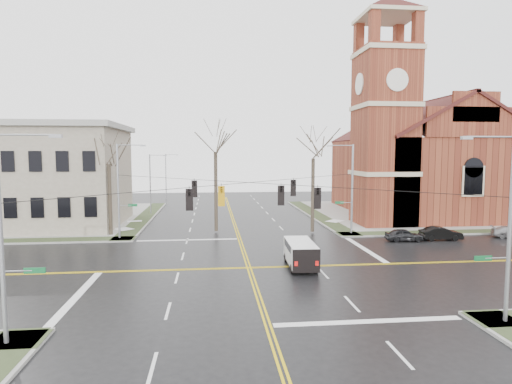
{
  "coord_description": "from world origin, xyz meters",
  "views": [
    {
      "loc": [
        -2.66,
        -30.24,
        8.3
      ],
      "look_at": [
        1.15,
        6.0,
        4.96
      ],
      "focal_mm": 30.0,
      "sensor_mm": 36.0,
      "label": 1
    }
  ],
  "objects": [
    {
      "name": "span_wires",
      "position": [
        0.0,
        0.0,
        6.2
      ],
      "size": [
        23.02,
        23.02,
        0.03
      ],
      "color": "black",
      "rests_on": "ground"
    },
    {
      "name": "tree_ne",
      "position": [
        7.76,
        12.79,
        8.22
      ],
      "size": [
        4.0,
        4.0,
        11.36
      ],
      "color": "#352D21",
      "rests_on": "ground"
    },
    {
      "name": "signal_pole_sw",
      "position": [
        -11.32,
        -11.5,
        4.95
      ],
      "size": [
        2.75,
        0.22,
        9.0
      ],
      "color": "gray",
      "rests_on": "ground"
    },
    {
      "name": "streetlight_north_b",
      "position": [
        -10.65,
        48.0,
        4.47
      ],
      "size": [
        2.3,
        0.2,
        8.0
      ],
      "color": "gray",
      "rests_on": "ground"
    },
    {
      "name": "church",
      "position": [
        24.76,
        24.78,
        8.43
      ],
      "size": [
        24.28,
        27.48,
        27.5
      ],
      "color": "maroon",
      "rests_on": "ground"
    },
    {
      "name": "road_markings",
      "position": [
        0.0,
        0.0,
        0.01
      ],
      "size": [
        100.0,
        100.0,
        0.01
      ],
      "color": "gold",
      "rests_on": "ground"
    },
    {
      "name": "ground",
      "position": [
        0.0,
        0.0,
        0.0
      ],
      "size": [
        120.0,
        120.0,
        0.0
      ],
      "primitive_type": "plane",
      "color": "black",
      "rests_on": "ground"
    },
    {
      "name": "signal_pole_ne",
      "position": [
        11.32,
        11.5,
        4.95
      ],
      "size": [
        2.75,
        0.22,
        9.0
      ],
      "color": "gray",
      "rests_on": "ground"
    },
    {
      "name": "traffic_signals",
      "position": [
        -0.0,
        -0.67,
        5.45
      ],
      "size": [
        8.21,
        8.26,
        1.3
      ],
      "color": "black",
      "rests_on": "ground"
    },
    {
      "name": "cargo_van",
      "position": [
        3.76,
        -0.0,
        1.1
      ],
      "size": [
        2.09,
        4.96,
        1.86
      ],
      "rotation": [
        0.0,
        0.0,
        -0.04
      ],
      "color": "silver",
      "rests_on": "ground"
    },
    {
      "name": "parked_car_b",
      "position": [
        19.11,
        7.93,
        0.64
      ],
      "size": [
        3.97,
        1.58,
        1.29
      ],
      "primitive_type": "imported",
      "rotation": [
        0.0,
        0.0,
        1.51
      ],
      "color": "black",
      "rests_on": "ground"
    },
    {
      "name": "tree_nw_near",
      "position": [
        -2.2,
        14.19,
        8.97
      ],
      "size": [
        4.0,
        4.0,
        12.41
      ],
      "color": "#352D21",
      "rests_on": "ground"
    },
    {
      "name": "signal_pole_se",
      "position": [
        11.32,
        -11.5,
        4.95
      ],
      "size": [
        2.75,
        0.22,
        9.0
      ],
      "color": "gray",
      "rests_on": "ground"
    },
    {
      "name": "sidewalks",
      "position": [
        0.0,
        0.0,
        0.08
      ],
      "size": [
        80.0,
        80.0,
        0.17
      ],
      "color": "gray",
      "rests_on": "ground"
    },
    {
      "name": "parked_car_a",
      "position": [
        15.38,
        7.83,
        0.59
      ],
      "size": [
        3.56,
        1.62,
        1.18
      ],
      "primitive_type": "imported",
      "rotation": [
        0.0,
        0.0,
        1.51
      ],
      "color": "black",
      "rests_on": "ground"
    },
    {
      "name": "streetlight_north_a",
      "position": [
        -10.65,
        28.0,
        4.47
      ],
      "size": [
        2.3,
        0.2,
        8.0
      ],
      "color": "gray",
      "rests_on": "ground"
    },
    {
      "name": "signal_pole_nw",
      "position": [
        -11.32,
        11.5,
        4.95
      ],
      "size": [
        2.75,
        0.22,
        9.0
      ],
      "color": "gray",
      "rests_on": "ground"
    },
    {
      "name": "tree_nw_far",
      "position": [
        -12.74,
        13.4,
        7.66
      ],
      "size": [
        4.0,
        4.0,
        10.57
      ],
      "color": "#352D21",
      "rests_on": "ground"
    },
    {
      "name": "civic_building_a",
      "position": [
        -22.0,
        20.0,
        5.5
      ],
      "size": [
        18.0,
        14.0,
        11.0
      ],
      "primitive_type": "cube",
      "color": "gray",
      "rests_on": "ground"
    }
  ]
}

